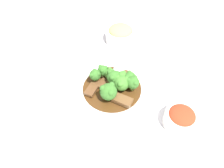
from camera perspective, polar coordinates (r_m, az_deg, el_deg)
The scene contains 19 objects.
ground_plane at distance 0.68m, azimuth 0.00°, elevation -1.85°, with size 4.00×4.00×0.00m, color silver.
main_plate at distance 0.67m, azimuth 0.00°, elevation -1.32°, with size 0.29×0.29×0.02m.
beef_strip_0 at distance 0.62m, azimuth 2.70°, elevation -4.22°, with size 0.06×0.03×0.01m.
beef_strip_1 at distance 0.67m, azimuth -1.93°, elevation 0.36°, with size 0.04×0.05×0.01m.
beef_strip_2 at distance 0.69m, azimuth 3.16°, elevation 2.53°, with size 0.06×0.04×0.01m.
beef_strip_3 at distance 0.65m, azimuth -5.08°, elevation -1.08°, with size 0.03×0.06×0.01m.
broccoli_floret_0 at distance 0.65m, azimuth -4.53°, elevation 2.24°, with size 0.03×0.03×0.05m.
broccoli_floret_1 at distance 0.64m, azimuth 2.44°, elevation 0.28°, with size 0.05×0.05×0.05m.
broccoli_floret_2 at distance 0.61m, azimuth -0.94°, elevation -1.94°, with size 0.05×0.05×0.06m.
broccoli_floret_3 at distance 0.66m, azimuth -0.46°, elevation 2.69°, with size 0.03×0.03×0.04m.
broccoli_floret_4 at distance 0.64m, azimuth 0.25°, elevation 1.87°, with size 0.04×0.04×0.05m.
broccoli_floret_5 at distance 0.65m, azimuth 2.53°, elevation 1.83°, with size 0.04×0.04×0.04m.
broccoli_floret_6 at distance 0.65m, azimuth 4.70°, elevation 1.71°, with size 0.04×0.04×0.05m.
broccoli_floret_7 at distance 0.67m, azimuth -2.42°, elevation 3.58°, with size 0.03×0.03×0.04m.
broccoli_floret_8 at distance 0.64m, azimuth 5.44°, elevation 0.40°, with size 0.04×0.04×0.05m.
serving_spoon at distance 0.71m, azimuth 2.46°, elevation 4.83°, with size 0.04×0.21×0.01m.
side_bowl_kimchi at distance 0.62m, azimuth 17.52°, elevation -8.43°, with size 0.09×0.09×0.05m.
side_bowl_appetizer at distance 0.83m, azimuth 2.20°, elevation 12.98°, with size 0.11×0.11×0.06m.
sauce_dish at distance 0.66m, azimuth -17.15°, elevation -6.52°, with size 0.06×0.06×0.01m.
Camera 1 is at (0.17, -0.38, 0.53)m, focal length 35.00 mm.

